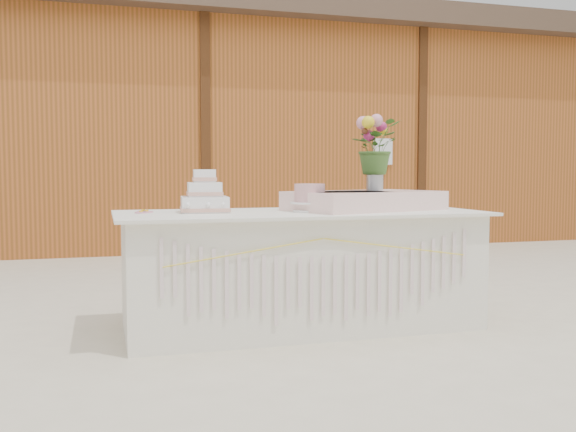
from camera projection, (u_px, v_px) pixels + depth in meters
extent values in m
plane|color=beige|center=(301.00, 326.00, 4.29)|extent=(80.00, 80.00, 0.00)
cube|color=#A35122|center=(185.00, 141.00, 9.93)|extent=(12.00, 4.00, 3.00)
cube|color=#463427|center=(184.00, 33.00, 9.81)|extent=(12.60, 4.60, 0.30)
cube|color=silver|center=(301.00, 271.00, 4.26)|extent=(2.28, 0.88, 0.75)
cube|color=silver|center=(301.00, 213.00, 4.23)|extent=(2.40, 1.00, 0.02)
cube|color=white|center=(205.00, 204.00, 4.15)|extent=(0.32, 0.32, 0.10)
cube|color=#DB9E8A|center=(205.00, 209.00, 4.16)|extent=(0.33, 0.33, 0.02)
cube|color=white|center=(204.00, 189.00, 4.15)|extent=(0.23, 0.23, 0.09)
cube|color=#DB9E8A|center=(204.00, 193.00, 4.15)|extent=(0.24, 0.24, 0.02)
cube|color=white|center=(204.00, 176.00, 4.14)|extent=(0.15, 0.15, 0.08)
cube|color=#DB9E8A|center=(204.00, 179.00, 4.14)|extent=(0.16, 0.16, 0.02)
cylinder|color=white|center=(310.00, 211.00, 4.18)|extent=(0.22, 0.22, 0.01)
cylinder|color=white|center=(310.00, 207.00, 4.18)|extent=(0.06, 0.06, 0.04)
cylinder|color=white|center=(310.00, 203.00, 4.18)|extent=(0.25, 0.25, 0.01)
cylinder|color=#DFA1A1|center=(310.00, 193.00, 4.17)|extent=(0.20, 0.20, 0.12)
cube|color=#FED7CD|center=(365.00, 201.00, 4.40)|extent=(1.15, 0.88, 0.13)
cylinder|color=silver|center=(375.00, 179.00, 4.48)|extent=(0.12, 0.12, 0.16)
imported|color=#3C6227|center=(375.00, 140.00, 4.46)|extent=(0.45, 0.44, 0.38)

